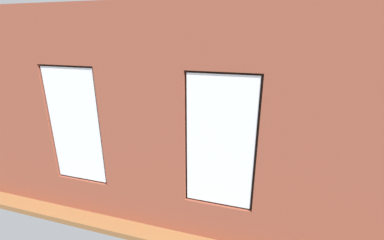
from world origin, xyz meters
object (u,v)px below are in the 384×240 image
Objects in this scene: couch_by_window at (127,177)px; coffee_table at (198,140)px; potted_plant_by_left_couch at (285,145)px; potted_plant_corner_far_left at (335,203)px; table_plant_small at (192,131)px; papasan_chair at (197,111)px; media_console at (90,133)px; remote_gray at (214,137)px; potted_plant_between_couches at (196,178)px; cup_ceramic at (201,138)px; potted_plant_foreground_right at (140,104)px; tv_flatscreen at (87,111)px; potted_plant_mid_room_small at (220,128)px; potted_plant_near_tv at (79,132)px; couch_left at (309,168)px.

coffee_table is at bearing -113.85° from couch_by_window.
potted_plant_by_left_couch is at bearing -162.65° from coffee_table.
potted_plant_corner_far_left is 2.27× the size of potted_plant_by_left_couch.
papasan_chair reaches higher than table_plant_small.
remote_gray is at bearing -175.67° from media_console.
potted_plant_between_couches is (-3.63, 1.81, 0.25)m from media_console.
cup_ceramic is 3.81m from potted_plant_foreground_right.
papasan_chair is 0.78× the size of potted_plant_foreground_right.
media_console is at bearing -55.45° from remote_gray.
potted_plant_between_couches is (-3.63, 1.81, -0.40)m from tv_flatscreen.
potted_plant_by_left_couch is (-2.15, -0.67, -0.17)m from coffee_table.
potted_plant_foreground_right is (3.20, -1.24, 0.13)m from potted_plant_mid_room_small.
cup_ceramic is 1.87m from potted_plant_between_couches.
potted_plant_near_tv is 2.45× the size of potted_plant_mid_room_small.
couch_left is at bearing -147.44° from potted_plant_between_couches.
cup_ceramic is 0.12× the size of potted_plant_corner_far_left.
couch_left is 2.50m from cup_ceramic.
potted_plant_foreground_right is (-0.31, -2.44, 0.24)m from media_console.
remote_gray is at bearing -156.62° from potted_plant_near_tv.
media_console is 1.09× the size of tv_flatscreen.
potted_plant_foreground_right is (5.53, -4.40, -0.05)m from potted_plant_corner_far_left.
coffee_table is at bearing 17.35° from potted_plant_by_left_couch.
papasan_chair is 2.21× the size of potted_plant_mid_room_small.
papasan_chair is 4.30m from potted_plant_between_couches.
tv_flatscreen is at bearing -93.51° from couch_left.
couch_left reaches higher than cup_ceramic.
remote_gray is 0.93m from potted_plant_mid_room_small.
potted_plant_between_couches is at bearing 92.29° from potted_plant_mid_room_small.
table_plant_small is 2.72m from potted_plant_near_tv.
cup_ceramic is at bearing 140.56° from potted_plant_foreground_right.
papasan_chair is 1.52× the size of potted_plant_between_couches.
papasan_chair is (-0.24, -4.20, 0.13)m from couch_by_window.
table_plant_small is 2.99m from tv_flatscreen.
couch_left is 10.17× the size of remote_gray.
couch_left is 4.27m from papasan_chair.
table_plant_small is 3.62m from potted_plant_corner_far_left.
coffee_table is at bearing -37.86° from potted_plant_corner_far_left.
tv_flatscreen reaches higher than media_console.
media_console is at bearing -18.57° from potted_plant_corner_far_left.
potted_plant_corner_far_left is at bearing 127.81° from papasan_chair.
cup_ceramic is 1.21m from potted_plant_mid_room_small.
coffee_table is 1.21× the size of papasan_chair.
potted_plant_between_couches is (-0.38, 1.83, 0.01)m from cup_ceramic.
couch_left is 3.22× the size of potted_plant_mid_room_small.
potted_plant_corner_far_left is at bearing 142.71° from table_plant_small.
coffee_table is at bearing -177.59° from tv_flatscreen.
media_console is (2.96, 0.23, -0.31)m from table_plant_small.
potted_plant_foreground_right is (2.65, -2.21, -0.07)m from table_plant_small.
potted_plant_corner_far_left reaches higher than potted_plant_between_couches.
potted_plant_between_couches reaches higher than potted_plant_by_left_couch.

